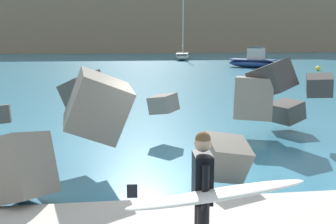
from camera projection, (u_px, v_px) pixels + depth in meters
ground_plane at (178, 177)px, 9.49m from camera, size 400.00×400.00×0.00m
breakwater_jetty at (196, 102)px, 11.72m from camera, size 27.46×8.29×2.76m
surfer_with_board at (206, 193)px, 5.08m from camera, size 2.11×1.21×1.78m
boat_near_right at (253, 61)px, 40.72m from camera, size 4.97×4.40×1.97m
boat_mid_left at (183, 56)px, 53.38m from camera, size 2.75×6.50×8.26m
mooring_buoy_inner at (318, 68)px, 37.01m from camera, size 0.44×0.44×0.44m
headland_bluff at (168, 13)px, 88.24m from camera, size 87.00×36.23×15.05m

